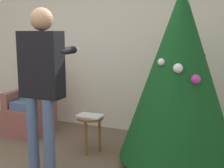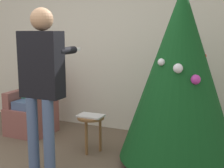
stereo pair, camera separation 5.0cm
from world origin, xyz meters
The scene contains 7 objects.
wall_back centered at (0.00, 2.23, 1.35)m, with size 8.00×0.06×2.70m.
christmas_tree centered at (1.39, 1.22, 1.10)m, with size 1.35×1.35×2.08m.
armchair centered at (-0.92, 1.51, 0.37)m, with size 0.62×0.60×1.06m.
person_seated centered at (-0.92, 1.48, 0.67)m, with size 0.36×0.46×1.23m.
person_standing centered at (0.11, 0.40, 1.11)m, with size 0.47×0.57×1.82m.
side_stool centered at (0.27, 1.19, 0.39)m, with size 0.35×0.35×0.48m.
laptop centered at (0.27, 1.19, 0.49)m, with size 0.33×0.22×0.02m.
Camera 2 is at (2.11, -2.25, 1.61)m, focal length 50.00 mm.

